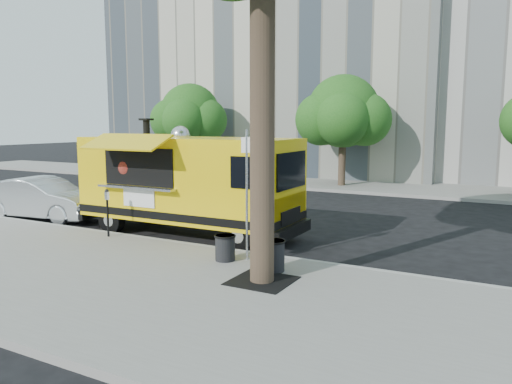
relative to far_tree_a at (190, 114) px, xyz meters
The scene contains 13 objects.
ground 16.30m from the far_tree_a, 50.89° to the right, with size 120.00×120.00×0.00m, color black.
sidewalk 19.48m from the far_tree_a, 58.47° to the right, with size 60.00×6.00×0.15m, color gray.
curb 16.99m from the far_tree_a, 52.92° to the right, with size 60.00×0.14×0.16m, color #999993.
far_sidewalk 10.73m from the far_tree_a, ahead, with size 60.00×5.00×0.15m, color gray.
tree_well 20.00m from the far_tree_a, 50.16° to the right, with size 1.20×1.20×0.02m, color black.
far_tree_a is the anchor object (origin of this frame).
far_tree_b 9.01m from the far_tree_a, ahead, with size 3.60×3.60×5.50m.
sign_post 18.14m from the far_tree_a, 50.17° to the right, with size 0.28×0.06×3.00m.
parking_meter 15.59m from the far_tree_a, 62.85° to the right, with size 0.11×0.11×1.33m.
food_truck 14.71m from the far_tree_a, 54.67° to the right, with size 6.91×3.22×3.40m.
sedan 12.95m from the far_tree_a, 77.75° to the right, with size 1.52×4.35×1.43m, color silver.
trash_bin_left 19.31m from the far_tree_a, 49.05° to the right, with size 0.56×0.56×0.67m.
trash_bin_right 18.33m from the far_tree_a, 51.79° to the right, with size 0.50×0.50×0.60m.
Camera 1 is at (7.08, -11.35, 3.31)m, focal length 35.00 mm.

